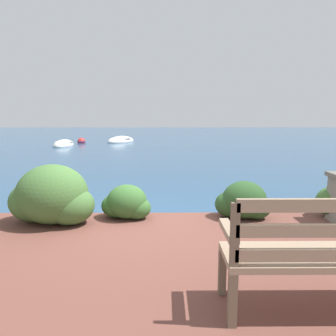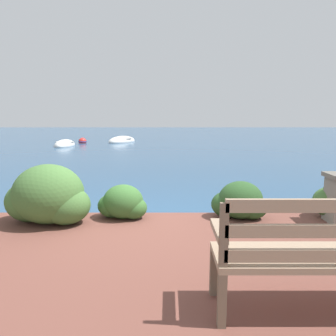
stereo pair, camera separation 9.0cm
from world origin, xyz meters
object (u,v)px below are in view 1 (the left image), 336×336
object	(u,v)px
mooring_buoy	(81,142)
park_bench	(318,252)
rowboat_nearest	(64,145)
rowboat_mid	(121,141)

from	to	relation	value
mooring_buoy	park_bench	bearing A→B (deg)	-70.53
rowboat_nearest	mooring_buoy	size ratio (longest dim) A/B	4.36
rowboat_mid	mooring_buoy	world-z (taller)	rowboat_mid
park_bench	mooring_buoy	bearing A→B (deg)	113.45
park_bench	rowboat_nearest	world-z (taller)	park_bench
rowboat_mid	rowboat_nearest	bearing A→B (deg)	-22.06
mooring_buoy	rowboat_nearest	bearing A→B (deg)	-104.52
park_bench	rowboat_mid	bearing A→B (deg)	106.09
rowboat_nearest	park_bench	bearing A→B (deg)	20.37
rowboat_nearest	rowboat_mid	xyz separation A→B (m)	(2.80, 2.53, 0.01)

